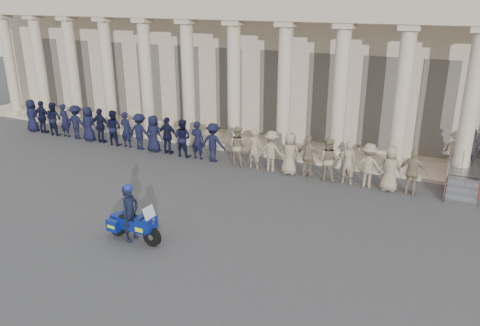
# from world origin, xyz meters

# --- Properties ---
(ground) EXTENTS (90.00, 90.00, 0.00)m
(ground) POSITION_xyz_m (0.00, 0.00, 0.00)
(ground) COLOR #3B3B3E
(ground) RESTS_ON ground
(building) EXTENTS (40.00, 12.50, 9.00)m
(building) POSITION_xyz_m (-0.00, 14.74, 4.52)
(building) COLOR tan
(building) RESTS_ON ground
(officer_rank) EXTENTS (21.59, 0.70, 1.84)m
(officer_rank) POSITION_xyz_m (-2.80, 5.92, 0.92)
(officer_rank) COLOR black
(officer_rank) RESTS_ON ground
(motorcycle) EXTENTS (2.05, 0.84, 1.32)m
(motorcycle) POSITION_xyz_m (0.08, -1.78, 0.57)
(motorcycle) COLOR black
(motorcycle) RESTS_ON ground
(rider) EXTENTS (0.46, 0.69, 1.93)m
(rider) POSITION_xyz_m (-0.03, -1.78, 0.95)
(rider) COLOR black
(rider) RESTS_ON ground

